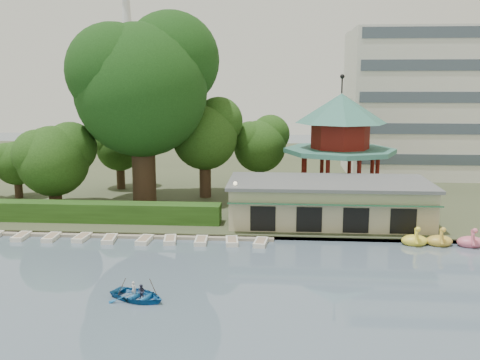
# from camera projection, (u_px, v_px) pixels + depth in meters

# --- Properties ---
(ground_plane) EXTENTS (220.00, 220.00, 0.00)m
(ground_plane) POSITION_uv_depth(u_px,v_px,m) (180.00, 328.00, 29.41)
(ground_plane) COLOR slate
(ground_plane) RESTS_ON ground
(shore) EXTENTS (220.00, 70.00, 0.40)m
(shore) POSITION_uv_depth(u_px,v_px,m) (244.00, 170.00, 80.37)
(shore) COLOR #424930
(shore) RESTS_ON ground
(embankment) EXTENTS (220.00, 0.60, 0.30)m
(embankment) POSITION_uv_depth(u_px,v_px,m) (216.00, 236.00, 46.35)
(embankment) COLOR gray
(embankment) RESTS_ON ground
(dock) EXTENTS (34.00, 1.60, 0.24)m
(dock) POSITION_uv_depth(u_px,v_px,m) (81.00, 234.00, 47.14)
(dock) COLOR gray
(dock) RESTS_ON ground
(boathouse) EXTENTS (18.60, 9.39, 3.90)m
(boathouse) POSITION_uv_depth(u_px,v_px,m) (329.00, 201.00, 49.80)
(boathouse) COLOR tan
(boathouse) RESTS_ON shore
(pavilion) EXTENTS (12.40, 12.40, 13.50)m
(pavilion) POSITION_uv_depth(u_px,v_px,m) (340.00, 136.00, 58.56)
(pavilion) COLOR tan
(pavilion) RESTS_ON shore
(office_building) EXTENTS (38.00, 18.00, 20.00)m
(office_building) POSITION_uv_depth(u_px,v_px,m) (479.00, 108.00, 73.32)
(office_building) COLOR silver
(office_building) RESTS_ON shore
(broadcast_tower) EXTENTS (8.00, 8.00, 96.00)m
(broadcast_tower) POSITION_uv_depth(u_px,v_px,m) (127.00, 13.00, 163.63)
(broadcast_tower) COLOR silver
(broadcast_tower) RESTS_ON ground
(hedge) EXTENTS (30.00, 2.00, 1.80)m
(hedge) POSITION_uv_depth(u_px,v_px,m) (62.00, 211.00, 50.38)
(hedge) COLOR #254B16
(hedge) RESTS_ON shore
(lamp_post) EXTENTS (0.36, 0.36, 4.28)m
(lamp_post) POSITION_uv_depth(u_px,v_px,m) (235.00, 196.00, 47.33)
(lamp_post) COLOR black
(lamp_post) RESTS_ON shore
(big_tree) EXTENTS (15.17, 14.14, 20.35)m
(big_tree) POSITION_uv_depth(u_px,v_px,m) (143.00, 80.00, 55.29)
(big_tree) COLOR #3A281C
(big_tree) RESTS_ON shore
(small_trees) EXTENTS (39.70, 16.91, 11.30)m
(small_trees) POSITION_uv_depth(u_px,v_px,m) (119.00, 146.00, 59.40)
(small_trees) COLOR #3A281C
(small_trees) RESTS_ON shore
(moored_rowboats) EXTENTS (32.41, 2.74, 0.36)m
(moored_rowboats) POSITION_uv_depth(u_px,v_px,m) (81.00, 238.00, 45.69)
(moored_rowboats) COLOR silver
(moored_rowboats) RESTS_ON ground
(rowboat_with_passengers) EXTENTS (6.15, 5.38, 2.01)m
(rowboat_with_passengers) POSITION_uv_depth(u_px,v_px,m) (138.00, 292.00, 33.09)
(rowboat_with_passengers) COLOR #185D9E
(rowboat_with_passengers) RESTS_ON ground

